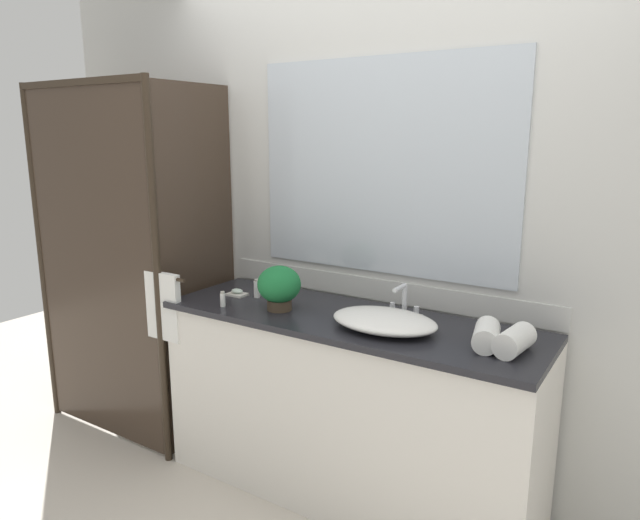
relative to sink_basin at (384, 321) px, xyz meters
The scene contains 12 objects.
ground_plane 0.96m from the sink_basin, 164.67° to the left, with size 8.00×8.00×0.00m, color beige.
wall_back_with_mirror 0.59m from the sink_basin, 118.18° to the left, with size 4.40×0.06×2.60m.
vanity_cabinet 0.54m from the sink_basin, 162.31° to the left, with size 1.80×0.58×0.90m.
shower_enclosure 1.50m from the sink_basin, behind, with size 1.20×0.59×2.00m.
sink_basin is the anchor object (origin of this frame).
faucet 0.20m from the sink_basin, 90.00° to the left, with size 0.17×0.13×0.16m.
potted_plant 0.55m from the sink_basin, behind, with size 0.21×0.21×0.21m.
soap_dish 0.88m from the sink_basin, behind, with size 0.10×0.07×0.04m.
amenity_bottle_body_wash 0.77m from the sink_basin, behind, with size 0.03×0.03×0.10m.
amenity_bottle_shampoo 0.82m from the sink_basin, behind, with size 0.03×0.03×0.08m.
rolled_towel_near_edge 0.54m from the sink_basin, ahead, with size 0.10×0.10×0.20m, color white.
rolled_towel_middle 0.43m from the sink_basin, ahead, with size 0.10×0.10×0.20m, color white.
Camera 1 is at (1.26, -2.19, 1.73)m, focal length 32.35 mm.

